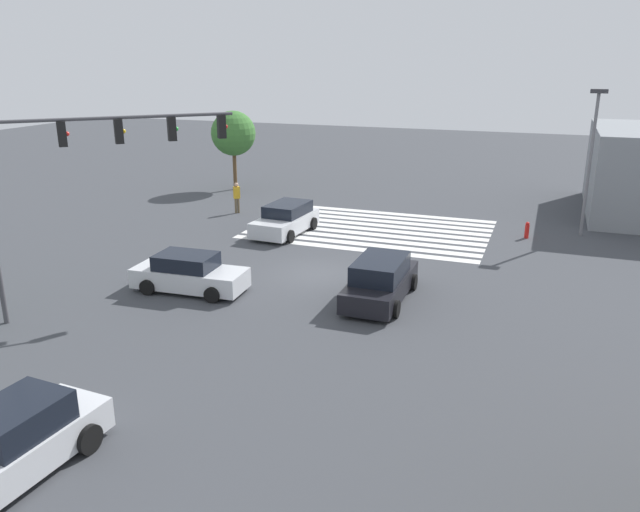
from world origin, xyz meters
The scene contains 11 objects.
ground_plane centered at (0.00, 0.00, 0.00)m, with size 115.47×115.47×0.00m, color #3D3F44.
crosswalk_markings centered at (0.00, -7.91, 0.00)m, with size 12.47×8.20×0.01m.
traffic_signal_mast centered at (6.30, 6.30, 5.46)m, with size 6.13×6.13×7.13m.
car_0 centered at (4.20, 3.56, 0.71)m, with size 4.57×2.19×1.52m.
car_1 centered at (-3.14, 1.88, 0.79)m, with size 2.16×4.80×1.66m.
car_2 centered at (3.99, -5.58, 0.75)m, with size 2.41×4.62×1.57m.
car_3 centered at (1.68, 14.95, 0.76)m, with size 2.19×4.87×1.68m.
pedestrian centered at (8.48, -8.70, 1.04)m, with size 0.41×0.41×1.83m.
street_light_pole_b centered at (-10.60, -10.52, 4.48)m, with size 0.80×0.36×7.39m.
tree_corner_c centered at (11.86, -14.92, 3.88)m, with size 3.05×3.05×5.42m.
fire_hydrant centered at (-7.97, -9.01, 0.43)m, with size 0.22×0.22×0.86m.
Camera 1 is at (-8.72, 23.53, 8.87)m, focal length 35.00 mm.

